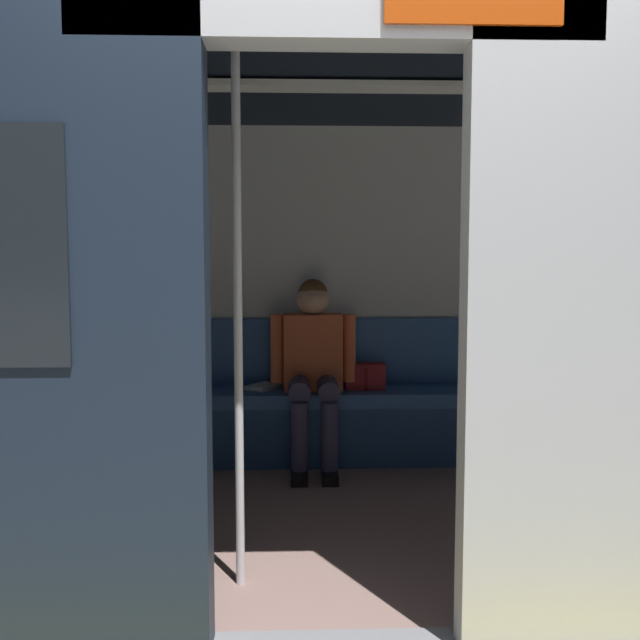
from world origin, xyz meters
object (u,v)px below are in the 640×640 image
at_px(person_seated, 313,359).
at_px(book, 263,387).
at_px(handbag, 365,376).
at_px(grab_pole_door, 238,318).
at_px(bench_seat, 315,408).
at_px(train_car, 312,218).

xyz_separation_m(person_seated, book, (0.33, -0.14, -0.20)).
relative_size(handbag, grab_pole_door, 0.12).
bearing_deg(handbag, person_seated, 16.69).
height_order(person_seated, handbag, person_seated).
relative_size(bench_seat, grab_pole_door, 1.32).
relative_size(bench_seat, book, 13.24).
height_order(train_car, person_seated, train_car).
distance_m(bench_seat, book, 0.38).
distance_m(person_seated, book, 0.41).
xyz_separation_m(train_car, bench_seat, (-0.05, -1.04, -1.17)).
distance_m(train_car, bench_seat, 1.57).
xyz_separation_m(train_car, book, (0.30, -1.13, -1.05)).
xyz_separation_m(bench_seat, grab_pole_door, (0.36, 1.73, 0.74)).
relative_size(bench_seat, handbag, 11.20).
bearing_deg(person_seated, book, -22.85).
relative_size(train_car, person_seated, 5.31).
height_order(bench_seat, person_seated, person_seated).
distance_m(book, grab_pole_door, 1.92).
bearing_deg(book, train_car, 139.01).
distance_m(train_car, handbag, 1.51).
distance_m(train_car, book, 1.57).
relative_size(person_seated, handbag, 4.64).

